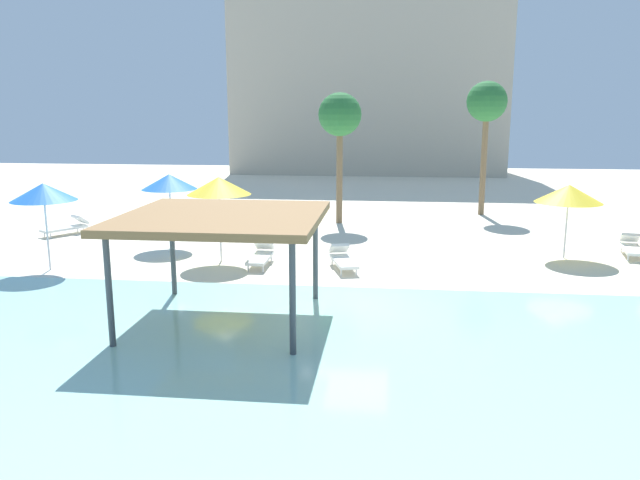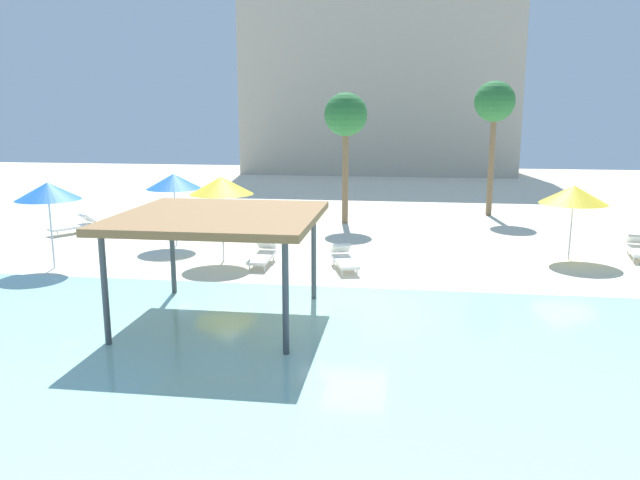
{
  "view_description": "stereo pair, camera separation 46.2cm",
  "coord_description": "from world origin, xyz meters",
  "px_view_note": "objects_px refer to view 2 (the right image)",
  "views": [
    {
      "loc": [
        1.19,
        -15.77,
        5.07
      ],
      "look_at": [
        -0.82,
        2.0,
        1.3
      ],
      "focal_mm": 35.04,
      "sensor_mm": 36.0,
      "label": 1
    },
    {
      "loc": [
        1.65,
        -15.71,
        5.07
      ],
      "look_at": [
        -0.82,
        2.0,
        1.3
      ],
      "focal_mm": 35.04,
      "sensor_mm": 36.0,
      "label": 2
    }
  ],
  "objects_px": {
    "beach_umbrella_blue_2": "(48,191)",
    "lounge_chair_4": "(638,248)",
    "palm_tree_0": "(495,105)",
    "lounge_chair_3": "(263,255)",
    "shade_pavilion": "(219,220)",
    "beach_umbrella_yellow_4": "(221,186)",
    "beach_umbrella_blue_5": "(174,181)",
    "lounge_chair_0": "(75,225)",
    "beach_umbrella_yellow_0": "(574,195)",
    "lounge_chair_2": "(344,259)",
    "palm_tree_1": "(346,117)"
  },
  "relations": [
    {
      "from": "beach_umbrella_blue_2",
      "to": "lounge_chair_4",
      "type": "distance_m",
      "value": 19.82
    },
    {
      "from": "beach_umbrella_blue_2",
      "to": "palm_tree_0",
      "type": "distance_m",
      "value": 19.89
    },
    {
      "from": "palm_tree_0",
      "to": "lounge_chair_3",
      "type": "bearing_deg",
      "value": -127.92
    },
    {
      "from": "shade_pavilion",
      "to": "beach_umbrella_blue_2",
      "type": "relative_size",
      "value": 1.66
    },
    {
      "from": "beach_umbrella_yellow_4",
      "to": "lounge_chair_4",
      "type": "xyz_separation_m",
      "value": [
        14.12,
        2.36,
        -2.23
      ]
    },
    {
      "from": "lounge_chair_4",
      "to": "lounge_chair_3",
      "type": "bearing_deg",
      "value": -67.31
    },
    {
      "from": "lounge_chair_3",
      "to": "lounge_chair_4",
      "type": "relative_size",
      "value": 0.96
    },
    {
      "from": "beach_umbrella_blue_5",
      "to": "lounge_chair_3",
      "type": "xyz_separation_m",
      "value": [
        3.9,
        -2.42,
        -2.1
      ]
    },
    {
      "from": "beach_umbrella_blue_5",
      "to": "palm_tree_0",
      "type": "height_order",
      "value": "palm_tree_0"
    },
    {
      "from": "beach_umbrella_blue_2",
      "to": "lounge_chair_4",
      "type": "height_order",
      "value": "beach_umbrella_blue_2"
    },
    {
      "from": "beach_umbrella_yellow_4",
      "to": "lounge_chair_4",
      "type": "bearing_deg",
      "value": 9.47
    },
    {
      "from": "lounge_chair_3",
      "to": "lounge_chair_4",
      "type": "bearing_deg",
      "value": 101.77
    },
    {
      "from": "beach_umbrella_blue_2",
      "to": "beach_umbrella_yellow_4",
      "type": "distance_m",
      "value": 5.44
    },
    {
      "from": "beach_umbrella_blue_5",
      "to": "lounge_chair_0",
      "type": "height_order",
      "value": "beach_umbrella_blue_5"
    },
    {
      "from": "beach_umbrella_yellow_0",
      "to": "lounge_chair_3",
      "type": "bearing_deg",
      "value": -168.2
    },
    {
      "from": "lounge_chair_0",
      "to": "lounge_chair_2",
      "type": "xyz_separation_m",
      "value": [
        11.68,
        -4.33,
        0.0
      ]
    },
    {
      "from": "lounge_chair_3",
      "to": "beach_umbrella_yellow_0",
      "type": "bearing_deg",
      "value": 101.5
    },
    {
      "from": "beach_umbrella_blue_5",
      "to": "beach_umbrella_yellow_0",
      "type": "bearing_deg",
      "value": -1.15
    },
    {
      "from": "shade_pavilion",
      "to": "beach_umbrella_yellow_4",
      "type": "xyz_separation_m",
      "value": [
        -1.73,
        5.96,
        0.07
      ]
    },
    {
      "from": "palm_tree_1",
      "to": "shade_pavilion",
      "type": "bearing_deg",
      "value": -96.89
    },
    {
      "from": "shade_pavilion",
      "to": "beach_umbrella_blue_2",
      "type": "xyz_separation_m",
      "value": [
        -6.88,
        4.21,
        0.01
      ]
    },
    {
      "from": "beach_umbrella_yellow_0",
      "to": "beach_umbrella_yellow_4",
      "type": "bearing_deg",
      "value": -171.31
    },
    {
      "from": "lounge_chair_4",
      "to": "palm_tree_1",
      "type": "distance_m",
      "value": 12.76
    },
    {
      "from": "shade_pavilion",
      "to": "beach_umbrella_yellow_0",
      "type": "xyz_separation_m",
      "value": [
        9.95,
        7.75,
        -0.26
      ]
    },
    {
      "from": "lounge_chair_2",
      "to": "palm_tree_0",
      "type": "bearing_deg",
      "value": 135.7
    },
    {
      "from": "beach_umbrella_blue_2",
      "to": "lounge_chair_3",
      "type": "distance_m",
      "value": 7.09
    },
    {
      "from": "palm_tree_1",
      "to": "lounge_chair_3",
      "type": "bearing_deg",
      "value": -103.5
    },
    {
      "from": "shade_pavilion",
      "to": "lounge_chair_3",
      "type": "relative_size",
      "value": 2.44
    },
    {
      "from": "lounge_chair_3",
      "to": "lounge_chair_4",
      "type": "distance_m",
      "value": 12.95
    },
    {
      "from": "beach_umbrella_blue_5",
      "to": "palm_tree_1",
      "type": "relative_size",
      "value": 0.47
    },
    {
      "from": "beach_umbrella_yellow_4",
      "to": "lounge_chair_3",
      "type": "xyz_separation_m",
      "value": [
        1.45,
        -0.35,
        -2.23
      ]
    },
    {
      "from": "lounge_chair_2",
      "to": "palm_tree_1",
      "type": "bearing_deg",
      "value": 168.92
    },
    {
      "from": "beach_umbrella_blue_2",
      "to": "beach_umbrella_yellow_4",
      "type": "bearing_deg",
      "value": 18.81
    },
    {
      "from": "shade_pavilion",
      "to": "palm_tree_0",
      "type": "height_order",
      "value": "palm_tree_0"
    },
    {
      "from": "beach_umbrella_yellow_4",
      "to": "lounge_chair_4",
      "type": "relative_size",
      "value": 1.45
    },
    {
      "from": "beach_umbrella_yellow_0",
      "to": "palm_tree_0",
      "type": "height_order",
      "value": "palm_tree_0"
    },
    {
      "from": "beach_umbrella_yellow_4",
      "to": "lounge_chair_3",
      "type": "height_order",
      "value": "beach_umbrella_yellow_4"
    },
    {
      "from": "beach_umbrella_blue_2",
      "to": "lounge_chair_4",
      "type": "xyz_separation_m",
      "value": [
        19.27,
        4.11,
        -2.18
      ]
    },
    {
      "from": "beach_umbrella_yellow_0",
      "to": "shade_pavilion",
      "type": "bearing_deg",
      "value": -142.1
    },
    {
      "from": "beach_umbrella_yellow_4",
      "to": "beach_umbrella_blue_5",
      "type": "height_order",
      "value": "beach_umbrella_yellow_4"
    },
    {
      "from": "beach_umbrella_blue_5",
      "to": "lounge_chair_0",
      "type": "bearing_deg",
      "value": 161.01
    },
    {
      "from": "beach_umbrella_blue_2",
      "to": "palm_tree_1",
      "type": "distance_m",
      "value": 12.91
    },
    {
      "from": "lounge_chair_3",
      "to": "palm_tree_0",
      "type": "bearing_deg",
      "value": 141.78
    },
    {
      "from": "beach_umbrella_yellow_4",
      "to": "lounge_chair_2",
      "type": "distance_m",
      "value": 4.76
    },
    {
      "from": "beach_umbrella_yellow_0",
      "to": "beach_umbrella_yellow_4",
      "type": "relative_size",
      "value": 0.89
    },
    {
      "from": "beach_umbrella_yellow_0",
      "to": "beach_umbrella_blue_5",
      "type": "height_order",
      "value": "beach_umbrella_blue_5"
    },
    {
      "from": "beach_umbrella_yellow_4",
      "to": "palm_tree_1",
      "type": "xyz_separation_m",
      "value": [
        3.38,
        7.69,
        2.13
      ]
    },
    {
      "from": "lounge_chair_4",
      "to": "palm_tree_0",
      "type": "xyz_separation_m",
      "value": [
        -4.03,
        8.38,
        4.92
      ]
    },
    {
      "from": "beach_umbrella_blue_2",
      "to": "lounge_chair_0",
      "type": "relative_size",
      "value": 1.45
    },
    {
      "from": "beach_umbrella_yellow_4",
      "to": "palm_tree_1",
      "type": "bearing_deg",
      "value": 66.26
    }
  ]
}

